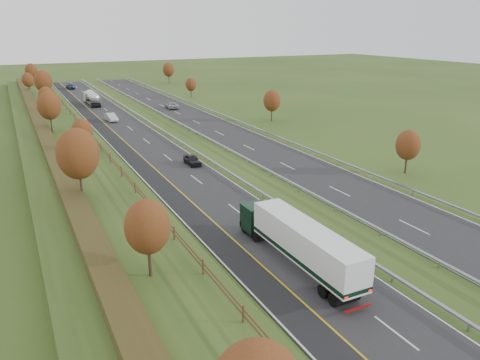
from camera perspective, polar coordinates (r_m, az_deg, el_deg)
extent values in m
plane|color=#2F4719|center=(81.97, -6.02, 4.63)|extent=(400.00, 400.00, 0.00)
cube|color=black|center=(84.35, -12.34, 4.71)|extent=(10.50, 200.00, 0.04)
cube|color=black|center=(89.62, -2.04, 5.91)|extent=(10.50, 200.00, 0.04)
cube|color=black|center=(83.56, -14.83, 4.39)|extent=(3.00, 200.00, 0.04)
cube|color=silver|center=(83.32, -15.70, 4.30)|extent=(0.15, 200.00, 0.01)
cube|color=gold|center=(83.85, -13.83, 4.54)|extent=(0.15, 200.00, 0.01)
cube|color=silver|center=(85.65, -9.06, 5.13)|extent=(0.15, 200.00, 0.01)
cube|color=silver|center=(87.71, -5.06, 5.60)|extent=(0.15, 200.00, 0.01)
cube|color=silver|center=(91.76, 0.84, 6.23)|extent=(0.15, 200.00, 0.01)
cube|color=silver|center=(33.96, 18.45, -17.22)|extent=(0.15, 4.00, 0.01)
cube|color=silver|center=(41.81, 6.87, -9.18)|extent=(0.15, 4.00, 0.01)
cube|color=silver|center=(50.25, 20.44, -5.39)|extent=(0.15, 4.00, 0.01)
cube|color=silver|center=(51.29, -0.45, -3.68)|extent=(0.15, 4.00, 0.01)
cube|color=silver|center=(58.38, 12.01, -1.31)|extent=(0.15, 4.00, 0.01)
cube|color=silver|center=(61.65, -5.33, 0.08)|extent=(0.15, 4.00, 0.01)
cube|color=silver|center=(67.66, 5.78, 1.73)|extent=(0.15, 4.00, 0.01)
cube|color=silver|center=(72.52, -8.79, 2.74)|extent=(0.15, 4.00, 0.01)
cube|color=silver|center=(77.70, 1.09, 4.00)|extent=(0.15, 4.00, 0.01)
cube|color=silver|center=(83.70, -11.34, 4.69)|extent=(0.15, 4.00, 0.01)
cube|color=silver|center=(88.22, -2.52, 5.73)|extent=(0.15, 4.00, 0.01)
cube|color=silver|center=(95.08, -13.29, 6.17)|extent=(0.15, 4.00, 0.01)
cube|color=silver|center=(99.09, -5.36, 7.06)|extent=(0.15, 4.00, 0.01)
cube|color=silver|center=(106.60, -14.83, 7.33)|extent=(0.15, 4.00, 0.01)
cube|color=silver|center=(110.18, -7.65, 8.12)|extent=(0.15, 4.00, 0.01)
cube|color=silver|center=(118.21, -16.08, 8.26)|extent=(0.15, 4.00, 0.01)
cube|color=silver|center=(121.45, -9.53, 8.97)|extent=(0.15, 4.00, 0.01)
cube|color=silver|center=(129.89, -17.10, 9.02)|extent=(0.15, 4.00, 0.01)
cube|color=silver|center=(132.85, -11.09, 9.67)|extent=(0.15, 4.00, 0.01)
cube|color=silver|center=(141.63, -17.96, 9.65)|extent=(0.15, 4.00, 0.01)
cube|color=silver|center=(144.35, -12.41, 10.26)|extent=(0.15, 4.00, 0.01)
cube|color=silver|center=(153.40, -18.69, 10.18)|extent=(0.15, 4.00, 0.01)
cube|color=silver|center=(155.92, -13.54, 10.75)|extent=(0.15, 4.00, 0.01)
cube|color=silver|center=(165.21, -19.32, 10.64)|extent=(0.15, 4.00, 0.01)
cube|color=silver|center=(167.55, -14.51, 11.17)|extent=(0.15, 4.00, 0.01)
cube|color=silver|center=(177.05, -19.87, 11.03)|extent=(0.15, 4.00, 0.01)
cube|color=silver|center=(179.23, -15.36, 11.53)|extent=(0.15, 4.00, 0.01)
cube|color=#2F4719|center=(82.10, -21.20, 4.22)|extent=(12.00, 200.00, 2.00)
cube|color=#363616|center=(81.63, -22.72, 5.08)|extent=(2.20, 180.00, 1.10)
cube|color=#422B19|center=(82.25, -18.21, 5.68)|extent=(0.08, 184.00, 0.10)
cube|color=#422B19|center=(82.17, -18.24, 5.95)|extent=(0.08, 184.00, 0.10)
cube|color=#422B19|center=(29.55, 0.40, -16.01)|extent=(0.12, 0.12, 1.20)
cube|color=#422B19|center=(34.62, -4.53, -10.51)|extent=(0.12, 0.12, 1.20)
cube|color=#422B19|center=(40.10, -8.05, -6.42)|extent=(0.12, 0.12, 1.20)
cube|color=#422B19|center=(45.85, -10.66, -3.32)|extent=(0.12, 0.12, 1.20)
cube|color=#422B19|center=(51.78, -12.67, -0.91)|extent=(0.12, 0.12, 1.20)
cube|color=#422B19|center=(57.83, -14.26, 1.00)|extent=(0.12, 0.12, 1.20)
cube|color=#422B19|center=(63.97, -15.55, 2.54)|extent=(0.12, 0.12, 1.20)
cube|color=#422B19|center=(70.18, -16.61, 3.81)|extent=(0.12, 0.12, 1.20)
cube|color=#422B19|center=(76.43, -17.51, 4.88)|extent=(0.12, 0.12, 1.20)
cube|color=#422B19|center=(82.72, -18.27, 5.78)|extent=(0.12, 0.12, 1.20)
cube|color=#422B19|center=(89.04, -18.92, 6.55)|extent=(0.12, 0.12, 1.20)
cube|color=#422B19|center=(95.39, -19.49, 7.22)|extent=(0.12, 0.12, 1.20)
cube|color=#422B19|center=(101.75, -19.99, 7.80)|extent=(0.12, 0.12, 1.20)
cube|color=#422B19|center=(108.13, -20.43, 8.32)|extent=(0.12, 0.12, 1.20)
cube|color=#422B19|center=(114.53, -20.83, 8.78)|extent=(0.12, 0.12, 1.20)
cube|color=#422B19|center=(120.93, -21.18, 9.19)|extent=(0.12, 0.12, 1.20)
cube|color=#422B19|center=(127.35, -21.50, 9.56)|extent=(0.12, 0.12, 1.20)
cube|color=#422B19|center=(133.77, -21.78, 9.89)|extent=(0.12, 0.12, 1.20)
cube|color=#422B19|center=(140.20, -22.05, 10.19)|extent=(0.12, 0.12, 1.20)
cube|color=#422B19|center=(146.64, -22.29, 10.46)|extent=(0.12, 0.12, 1.20)
cube|color=#422B19|center=(153.08, -22.51, 10.72)|extent=(0.12, 0.12, 1.20)
cube|color=#422B19|center=(159.53, -22.71, 10.95)|extent=(0.12, 0.12, 1.20)
cube|color=#422B19|center=(165.98, -22.89, 11.16)|extent=(0.12, 0.12, 1.20)
cube|color=#422B19|center=(172.43, -23.07, 11.36)|extent=(0.12, 0.12, 1.20)
cube|color=gray|center=(85.72, -8.67, 5.55)|extent=(0.32, 200.00, 0.18)
cube|color=gray|center=(35.75, 26.13, -15.87)|extent=(0.10, 0.14, 0.56)
cube|color=gray|center=(39.52, 18.09, -11.39)|extent=(0.10, 0.14, 0.56)
cube|color=gray|center=(44.09, 11.78, -7.60)|extent=(0.10, 0.14, 0.56)
cube|color=gray|center=(49.23, 6.80, -4.50)|extent=(0.10, 0.14, 0.56)
cube|color=gray|center=(54.78, 2.83, -1.98)|extent=(0.10, 0.14, 0.56)
cube|color=gray|center=(60.64, -0.39, 0.08)|extent=(0.10, 0.14, 0.56)
cube|color=gray|center=(66.71, -3.03, 1.76)|extent=(0.10, 0.14, 0.56)
cube|color=gray|center=(72.96, -5.22, 3.16)|extent=(0.10, 0.14, 0.56)
cube|color=gray|center=(79.33, -7.08, 4.33)|extent=(0.10, 0.14, 0.56)
cube|color=gray|center=(85.79, -8.66, 5.33)|extent=(0.10, 0.14, 0.56)
cube|color=gray|center=(92.34, -10.02, 6.18)|extent=(0.10, 0.14, 0.56)
cube|color=gray|center=(98.94, -11.20, 6.91)|extent=(0.10, 0.14, 0.56)
cube|color=gray|center=(105.60, -12.24, 7.55)|extent=(0.10, 0.14, 0.56)
cube|color=gray|center=(112.30, -13.15, 8.12)|extent=(0.10, 0.14, 0.56)
cube|color=gray|center=(119.04, -13.97, 8.61)|extent=(0.10, 0.14, 0.56)
cube|color=gray|center=(125.80, -14.70, 9.05)|extent=(0.10, 0.14, 0.56)
cube|color=gray|center=(132.59, -15.35, 9.45)|extent=(0.10, 0.14, 0.56)
cube|color=gray|center=(139.39, -15.95, 9.80)|extent=(0.10, 0.14, 0.56)
cube|color=gray|center=(146.22, -16.49, 10.13)|extent=(0.10, 0.14, 0.56)
cube|color=gray|center=(153.06, -16.98, 10.42)|extent=(0.10, 0.14, 0.56)
cube|color=gray|center=(159.92, -17.43, 10.69)|extent=(0.10, 0.14, 0.56)
cube|color=gray|center=(166.79, -17.85, 10.93)|extent=(0.10, 0.14, 0.56)
cube|color=gray|center=(173.67, -18.23, 11.15)|extent=(0.10, 0.14, 0.56)
cube|color=gray|center=(180.55, -18.58, 11.36)|extent=(0.10, 0.14, 0.56)
cube|color=gray|center=(87.35, -5.47, 5.92)|extent=(0.32, 200.00, 0.18)
cube|color=gray|center=(42.95, 23.07, -9.50)|extent=(0.10, 0.14, 0.56)
cube|color=gray|center=(47.19, 16.71, -6.23)|extent=(0.10, 0.14, 0.56)
cube|color=gray|center=(52.03, 11.53, -3.47)|extent=(0.10, 0.14, 0.56)
cube|color=gray|center=(57.31, 7.29, -1.18)|extent=(0.10, 0.14, 0.56)
cube|color=gray|center=(62.93, 3.79, 0.72)|extent=(0.10, 0.14, 0.56)
cube|color=gray|center=(68.81, 0.87, 2.30)|extent=(0.10, 0.14, 0.56)
cube|color=gray|center=(74.87, -1.58, 3.63)|extent=(0.10, 0.14, 0.56)
cube|color=gray|center=(81.09, -3.67, 4.75)|extent=(0.10, 0.14, 0.56)
cube|color=gray|center=(87.43, -5.47, 5.70)|extent=(0.10, 0.14, 0.56)
cube|color=gray|center=(93.86, -7.02, 6.52)|extent=(0.10, 0.14, 0.56)
cube|color=gray|center=(100.37, -8.38, 7.22)|extent=(0.10, 0.14, 0.56)
cube|color=gray|center=(106.93, -9.57, 7.84)|extent=(0.10, 0.14, 0.56)
cube|color=gray|center=(113.56, -10.63, 8.39)|extent=(0.10, 0.14, 0.56)
cube|color=gray|center=(120.22, -11.58, 8.87)|extent=(0.10, 0.14, 0.56)
cube|color=gray|center=(126.92, -12.43, 9.30)|extent=(0.10, 0.14, 0.56)
cube|color=gray|center=(133.65, -13.19, 9.68)|extent=(0.10, 0.14, 0.56)
cube|color=gray|center=(140.41, -13.88, 10.03)|extent=(0.10, 0.14, 0.56)
cube|color=gray|center=(147.19, -14.51, 10.34)|extent=(0.10, 0.14, 0.56)
cube|color=gray|center=(153.99, -15.09, 10.63)|extent=(0.10, 0.14, 0.56)
cube|color=gray|center=(160.80, -15.62, 10.88)|extent=(0.10, 0.14, 0.56)
cube|color=gray|center=(167.63, -16.10, 11.12)|extent=(0.10, 0.14, 0.56)
cube|color=gray|center=(174.48, -16.55, 11.34)|extent=(0.10, 0.14, 0.56)
cube|color=gray|center=(181.34, -16.96, 11.54)|extent=(0.10, 0.14, 0.56)
cube|color=gray|center=(91.98, 1.26, 6.62)|extent=(0.32, 200.00, 0.18)
cube|color=gray|center=(59.47, 20.36, -1.49)|extent=(0.10, 0.14, 0.56)
cube|color=gray|center=(69.21, 12.07, 1.99)|extent=(0.10, 0.14, 0.56)
cube|color=gray|center=(80.22, 5.91, 4.54)|extent=(0.10, 0.14, 0.56)
cube|color=gray|center=(92.05, 1.26, 6.42)|extent=(0.10, 0.14, 0.56)
cube|color=gray|center=(104.42, -2.33, 7.83)|extent=(0.10, 0.14, 0.56)
cube|color=gray|center=(117.15, -5.17, 8.92)|extent=(0.10, 0.14, 0.56)
cube|color=gray|center=(130.15, -7.46, 9.78)|extent=(0.10, 0.14, 0.56)
cube|color=gray|center=(143.33, -9.34, 10.47)|extent=(0.10, 0.14, 0.56)
cube|color=gray|center=(156.66, -10.91, 11.04)|extent=(0.10, 0.14, 0.56)
cube|color=gray|center=(170.09, -12.23, 11.51)|extent=(0.10, 0.14, 0.56)
cube|color=gray|center=(183.61, -13.37, 11.91)|extent=(0.10, 0.14, 0.56)
cylinder|color=#2D2116|center=(34.65, -10.95, -9.64)|extent=(0.24, 0.24, 2.43)
ellipsoid|color=#502611|center=(33.50, -11.23, -5.59)|extent=(3.24, 3.24, 4.05)
cylinder|color=#2D2116|center=(50.59, -18.78, -0.76)|extent=(0.24, 0.24, 3.15)
ellipsoid|color=#502611|center=(49.62, -19.18, 3.03)|extent=(4.20, 4.20, 5.25)
cylinder|color=#2D2116|center=(68.27, -18.48, 3.65)|extent=(0.24, 0.24, 2.16)
ellipsoid|color=#502611|center=(67.74, -18.68, 5.60)|extent=(2.88, 2.88, 3.60)
cylinder|color=#2D2116|center=(85.47, -22.01, 6.32)|extent=(0.24, 0.24, 2.88)
ellipsoid|color=#502611|center=(84.94, -22.26, 8.41)|extent=(3.84, 3.84, 4.80)
cylinder|color=#2D2116|center=(103.28, -22.38, 7.99)|extent=(0.24, 0.24, 2.34)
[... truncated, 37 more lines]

